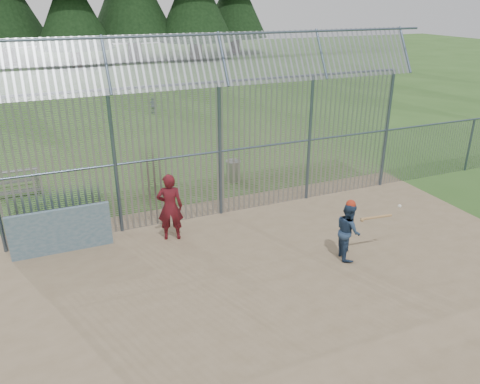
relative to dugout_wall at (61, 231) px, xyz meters
name	(u,v)px	position (x,y,z in m)	size (l,w,h in m)	color
ground	(272,270)	(4.60, -2.90, -0.62)	(120.00, 120.00, 0.00)	#2D511E
dirt_infield	(281,281)	(4.60, -3.40, -0.61)	(14.00, 10.00, 0.02)	#756047
dugout_wall	(61,231)	(0.00, 0.00, 0.00)	(2.50, 0.12, 1.20)	#38566B
batter	(348,231)	(6.62, -3.08, 0.14)	(0.72, 0.56, 1.48)	navy
onlooker	(170,207)	(2.78, -0.38, 0.34)	(0.69, 0.45, 1.88)	maroon
bg_kid_seated	(153,106)	(5.72, 14.35, -0.15)	(0.55, 0.23, 0.94)	slate
batting_gear	(358,208)	(6.82, -3.13, 0.76)	(1.39, 0.50, 0.57)	#AE2B17
trash_can	(233,170)	(6.00, 3.06, -0.24)	(0.56, 0.56, 0.82)	gray
backstop_fence	(277,133)	(6.41, 0.53, 1.74)	(20.09, 0.81, 5.30)	#47566B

